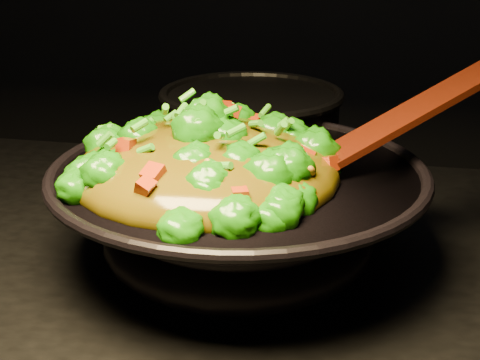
# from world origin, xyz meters

# --- Properties ---
(wok) EXTENTS (0.48, 0.48, 0.11)m
(wok) POSITION_xyz_m (0.03, 0.08, 0.96)
(wok) COLOR black
(wok) RESTS_ON stovetop
(stir_fry) EXTENTS (0.28, 0.28, 0.10)m
(stir_fry) POSITION_xyz_m (-0.00, 0.05, 1.06)
(stir_fry) COLOR #1D7608
(stir_fry) RESTS_ON wok
(spatula) EXTENTS (0.26, 0.19, 0.12)m
(spatula) POSITION_xyz_m (0.19, 0.12, 1.06)
(spatula) COLOR #380F07
(spatula) RESTS_ON wok
(back_pot) EXTENTS (0.27, 0.27, 0.14)m
(back_pot) POSITION_xyz_m (-0.00, 0.32, 0.97)
(back_pot) COLOR black
(back_pot) RESTS_ON stovetop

